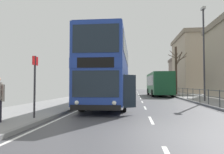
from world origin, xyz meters
name	(u,v)px	position (x,y,z in m)	size (l,w,h in m)	color
ground	(134,133)	(-0.72, 0.00, 0.04)	(15.80, 140.00, 0.20)	#48484D
double_decker_bus_main	(109,72)	(-2.48, 8.51, 2.38)	(3.22, 11.16, 4.56)	navy
background_bus_far_lane	(159,84)	(2.70, 22.99, 1.70)	(2.86, 9.39, 3.11)	#19512D
pedestrian_railing_far_kerb	(181,91)	(4.45, 17.52, 0.84)	(0.05, 32.75, 1.04)	#2D3338
bus_stop_sign_near	(35,79)	(-4.75, 1.83, 1.70)	(0.08, 0.44, 2.53)	#2D2D33
street_lamp_far_side	(204,46)	(5.24, 12.12, 4.78)	(0.28, 0.60, 8.04)	#38383D
bare_tree_far_00	(176,69)	(5.42, 24.79, 3.88)	(2.53, 2.60, 6.97)	#423328
background_building_00	(211,64)	(14.15, 35.67, 5.56)	(13.10, 12.77, 11.07)	gray
background_building_02	(191,74)	(13.46, 47.73, 4.28)	(9.29, 12.60, 8.50)	slate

